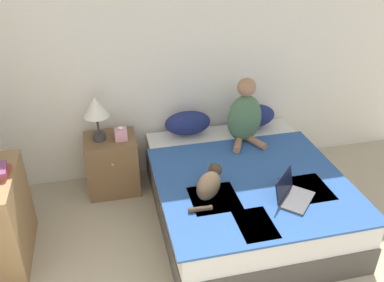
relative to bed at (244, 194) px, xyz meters
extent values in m
cube|color=white|center=(-0.19, 1.02, 1.02)|extent=(5.03, 0.05, 2.55)
cube|color=#4C4742|center=(0.00, 0.01, -0.12)|extent=(1.60, 1.90, 0.27)
cube|color=silver|center=(0.00, 0.01, 0.13)|extent=(1.58, 1.87, 0.23)
cube|color=#2D569E|center=(0.00, -0.18, 0.26)|extent=(1.65, 1.52, 0.02)
cube|color=#3D4784|center=(-0.18, -0.71, 0.26)|extent=(0.27, 0.38, 0.01)
cube|color=#3D4784|center=(-0.39, -0.33, 0.26)|extent=(0.39, 0.39, 0.01)
cube|color=#3D4784|center=(0.41, -0.38, 0.26)|extent=(0.37, 0.40, 0.01)
ellipsoid|color=navy|center=(-0.36, 0.80, 0.39)|extent=(0.49, 0.25, 0.25)
ellipsoid|color=navy|center=(0.36, 0.80, 0.39)|extent=(0.49, 0.25, 0.25)
ellipsoid|color=#476B4C|center=(0.16, 0.53, 0.52)|extent=(0.35, 0.19, 0.50)
sphere|color=#9E7051|center=(0.16, 0.53, 0.85)|extent=(0.18, 0.18, 0.18)
cylinder|color=#9E7051|center=(0.06, 0.41, 0.30)|extent=(0.17, 0.25, 0.07)
cylinder|color=#9E7051|center=(0.26, 0.41, 0.30)|extent=(0.17, 0.25, 0.07)
ellipsoid|color=#473828|center=(-0.42, -0.27, 0.36)|extent=(0.34, 0.39, 0.18)
sphere|color=#473828|center=(-0.32, -0.10, 0.38)|extent=(0.12, 0.12, 0.12)
cone|color=#473828|center=(-0.35, -0.08, 0.43)|extent=(0.05, 0.05, 0.05)
cone|color=#473828|center=(-0.30, -0.12, 0.43)|extent=(0.05, 0.05, 0.05)
cylinder|color=#473828|center=(-0.54, -0.46, 0.29)|extent=(0.19, 0.04, 0.04)
cube|color=#424247|center=(0.25, -0.52, 0.27)|extent=(0.38, 0.38, 0.02)
cube|color=black|center=(0.17, -0.43, 0.38)|extent=(0.27, 0.27, 0.20)
cube|color=brown|center=(-1.18, 0.73, 0.05)|extent=(0.51, 0.43, 0.61)
sphere|color=tan|center=(-1.18, 0.51, 0.18)|extent=(0.03, 0.03, 0.03)
cylinder|color=#38383D|center=(-1.27, 0.74, 0.38)|extent=(0.13, 0.13, 0.06)
cylinder|color=#38383D|center=(-1.27, 0.74, 0.51)|extent=(0.02, 0.02, 0.19)
cone|color=white|center=(-1.27, 0.74, 0.70)|extent=(0.24, 0.24, 0.20)
cube|color=#E09EB2|center=(-1.06, 0.69, 0.40)|extent=(0.12, 0.12, 0.11)
ellipsoid|color=white|center=(-1.06, 0.69, 0.47)|extent=(0.06, 0.04, 0.03)
cube|color=#99754C|center=(-2.05, -0.04, 0.15)|extent=(0.24, 0.77, 0.81)
camera|label=1|loc=(-1.18, -2.88, 2.32)|focal=38.00mm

